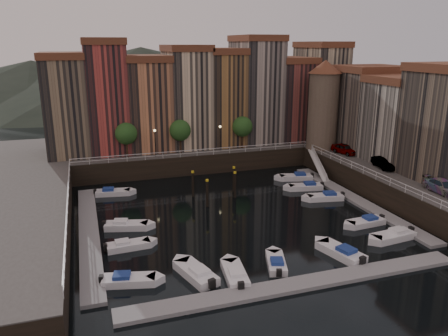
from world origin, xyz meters
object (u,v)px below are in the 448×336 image
object	(u,v)px
car_a	(345,150)
car_b	(384,163)
boat_left_0	(128,280)
boat_left_2	(125,226)
boat_left_1	(127,245)
gangway	(318,164)
mooring_pilings	(218,186)
car_c	(444,188)
corner_tower	(323,103)

from	to	relation	value
car_a	car_b	xyz separation A→B (m)	(0.52, -8.53, -0.01)
boat_left_0	boat_left_2	xyz separation A→B (m)	(0.98, 11.47, 0.02)
boat_left_0	boat_left_1	xyz separation A→B (m)	(0.67, 6.58, -0.01)
car_a	boat_left_0	bearing A→B (deg)	-159.54
car_a	gangway	bearing A→B (deg)	167.66
mooring_pilings	car_c	bearing A→B (deg)	-33.81
gangway	mooring_pilings	size ratio (longest dim) A/B	1.37
car_a	boat_left_2	bearing A→B (deg)	-174.42
corner_tower	car_a	bearing A→B (deg)	-71.91
car_c	car_a	bearing A→B (deg)	94.16
boat_left_0	boat_left_2	distance (m)	11.51
corner_tower	gangway	world-z (taller)	corner_tower
gangway	car_c	size ratio (longest dim) A/B	1.60
boat_left_0	car_c	bearing A→B (deg)	18.47
gangway	car_b	world-z (taller)	car_b
car_b	car_a	bearing A→B (deg)	103.81
corner_tower	boat_left_2	bearing A→B (deg)	-154.69
car_c	boat_left_1	bearing A→B (deg)	177.52
boat_left_2	car_a	bearing A→B (deg)	33.00
corner_tower	boat_left_1	world-z (taller)	corner_tower
boat_left_1	car_a	world-z (taller)	car_a
corner_tower	car_b	size ratio (longest dim) A/B	3.04
car_b	boat_left_0	bearing A→B (deg)	-148.44
boat_left_1	car_b	distance (m)	35.62
boat_left_0	boat_left_1	bearing A→B (deg)	97.63
gangway	corner_tower	bearing A→B (deg)	57.20
mooring_pilings	boat_left_0	size ratio (longest dim) A/B	1.29
corner_tower	mooring_pilings	distance (m)	23.63
mooring_pilings	gangway	bearing A→B (deg)	14.82
mooring_pilings	car_b	size ratio (longest dim) A/B	1.34
boat_left_0	car_c	xyz separation A→B (m)	(35.17, 3.11, 3.40)
boat_left_2	car_a	world-z (taller)	car_a
car_a	car_b	size ratio (longest dim) A/B	0.98
boat_left_2	car_a	size ratio (longest dim) A/B	1.10
boat_left_0	boat_left_1	distance (m)	6.62
boat_left_2	car_b	world-z (taller)	car_b
car_a	car_c	distance (m)	19.17
corner_tower	car_a	xyz separation A→B (m)	(1.48, -4.52, -6.44)
boat_left_1	car_b	size ratio (longest dim) A/B	0.98
boat_left_1	corner_tower	bearing A→B (deg)	28.55
gangway	car_b	xyz separation A→B (m)	(4.90, -8.54, 1.83)
boat_left_0	car_b	size ratio (longest dim) A/B	1.04
gangway	car_c	world-z (taller)	car_c
boat_left_1	car_a	bearing A→B (deg)	21.51
mooring_pilings	boat_left_0	world-z (taller)	mooring_pilings
car_c	boat_left_2	bearing A→B (deg)	169.54
boat_left_0	car_a	distance (m)	41.52
boat_left_2	corner_tower	bearing A→B (deg)	40.61
boat_left_2	car_b	xyz separation A→B (m)	(34.41, 2.29, 3.38)
boat_left_1	car_c	size ratio (longest dim) A/B	0.85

